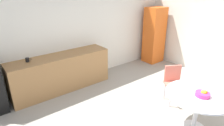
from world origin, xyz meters
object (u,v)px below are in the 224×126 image
at_px(locker_cabinet, 154,35).
at_px(round_table, 198,101).
at_px(chair_coral, 174,80).
at_px(mug_white, 27,60).
at_px(fruit_bowl, 203,94).

distance_m(locker_cabinet, round_table, 3.49).
xyz_separation_m(chair_coral, mug_white, (-2.48, 2.11, 0.43)).
height_order(chair_coral, mug_white, mug_white).
xyz_separation_m(fruit_bowl, mug_white, (-1.95, 3.02, 0.16)).
xyz_separation_m(round_table, chair_coral, (0.50, 0.85, -0.09)).
relative_size(round_table, mug_white, 8.80).
bearing_deg(fruit_bowl, round_table, 69.95).
bearing_deg(chair_coral, locker_cabinet, 51.19).
bearing_deg(round_table, locker_cabinet, 53.57).
xyz_separation_m(round_table, mug_white, (-1.98, 2.96, 0.34)).
distance_m(round_table, mug_white, 3.57).
height_order(round_table, chair_coral, chair_coral).
xyz_separation_m(round_table, fruit_bowl, (-0.02, -0.07, 0.18)).
bearing_deg(fruit_bowl, locker_cabinet, 53.89).
relative_size(chair_coral, fruit_bowl, 3.41).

